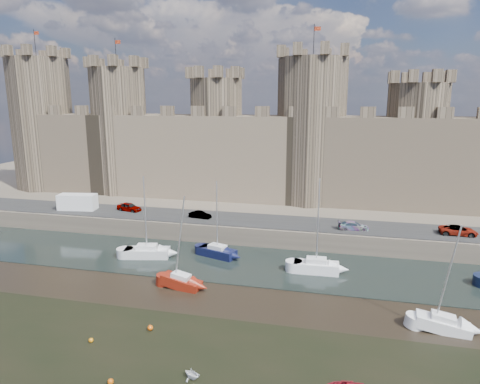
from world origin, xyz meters
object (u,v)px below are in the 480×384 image
(sailboat_4, at_px, (181,281))
(sailboat_1, at_px, (217,251))
(car_2, at_px, (353,226))
(car_3, at_px, (458,230))
(car_1, at_px, (200,215))
(car_0, at_px, (129,207))
(sailboat_2, at_px, (316,266))
(sailboat_5, at_px, (443,323))
(van, at_px, (78,202))
(sailboat_0, at_px, (147,252))

(sailboat_4, bearing_deg, sailboat_1, 91.31)
(car_2, relative_size, car_3, 0.87)
(car_1, xyz_separation_m, sailboat_4, (3.62, -17.10, -2.30))
(car_0, xyz_separation_m, car_3, (45.63, -1.21, -0.04))
(car_0, xyz_separation_m, car_2, (32.90, -1.98, -0.10))
(car_3, bearing_deg, car_2, 94.99)
(car_3, distance_m, sailboat_2, 19.79)
(car_1, relative_size, sailboat_5, 0.34)
(sailboat_2, bearing_deg, sailboat_5, -43.81)
(car_0, bearing_deg, car_1, -83.15)
(car_2, xyz_separation_m, car_3, (12.73, 0.78, 0.06))
(car_1, relative_size, van, 0.57)
(car_3, bearing_deg, car_1, 91.73)
(sailboat_0, height_order, sailboat_1, sailboat_0)
(car_1, height_order, sailboat_4, sailboat_4)
(van, distance_m, sailboat_4, 29.25)
(car_2, distance_m, sailboat_1, 17.97)
(sailboat_1, distance_m, sailboat_4, 9.40)
(sailboat_5, bearing_deg, sailboat_4, 178.92)
(car_2, bearing_deg, sailboat_2, 147.16)
(sailboat_5, bearing_deg, van, 162.80)
(car_0, xyz_separation_m, van, (-8.01, -1.14, 0.56))
(sailboat_2, distance_m, sailboat_4, 15.17)
(sailboat_1, distance_m, sailboat_5, 26.38)
(sailboat_2, relative_size, sailboat_5, 1.14)
(sailboat_2, bearing_deg, car_0, 156.58)
(car_1, bearing_deg, sailboat_4, -158.20)
(sailboat_0, distance_m, sailboat_2, 20.61)
(car_1, bearing_deg, sailboat_1, -138.43)
(car_0, relative_size, car_1, 1.22)
(van, distance_m, sailboat_5, 52.12)
(car_2, xyz_separation_m, sailboat_2, (-4.12, -9.35, -2.22))
(car_2, xyz_separation_m, van, (-40.91, 0.84, 0.66))
(car_1, distance_m, sailboat_5, 34.64)
(sailboat_2, distance_m, sailboat_5, 14.99)
(car_1, relative_size, sailboat_0, 0.32)
(sailboat_0, distance_m, sailboat_4, 10.14)
(car_2, bearing_deg, car_1, 79.21)
(sailboat_4, relative_size, sailboat_5, 1.04)
(car_2, bearing_deg, sailboat_0, 101.62)
(car_0, bearing_deg, sailboat_1, -105.47)
(car_0, height_order, car_2, car_0)
(car_2, bearing_deg, sailboat_5, -169.05)
(sailboat_0, bearing_deg, car_0, 113.64)
(car_0, xyz_separation_m, car_1, (11.76, -1.34, -0.14))
(sailboat_4, height_order, sailboat_5, sailboat_4)
(car_1, relative_size, sailboat_2, 0.30)
(car_0, height_order, sailboat_1, sailboat_1)
(sailboat_1, height_order, sailboat_5, sailboat_1)
(car_1, height_order, sailboat_1, sailboat_1)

